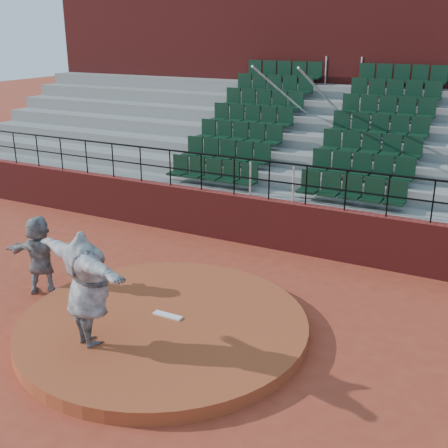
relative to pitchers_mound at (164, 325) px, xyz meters
The scene contains 9 objects.
ground 0.12m from the pitchers_mound, ahead, with size 90.00×90.00×0.00m, color #9E3823.
pitchers_mound is the anchor object (origin of this frame).
pitching_rubber 0.21m from the pitchers_mound, 90.00° to the left, with size 0.60×0.15×0.03m, color white.
boundary_wall 5.03m from the pitchers_mound, 90.00° to the left, with size 24.00×0.30×1.30m, color maroon.
wall_railing 5.35m from the pitchers_mound, 90.00° to the left, with size 24.04×0.05×1.03m.
seating_deck 8.75m from the pitchers_mound, 90.00° to the left, with size 24.00×5.97×4.63m.
press_box_facade 13.06m from the pitchers_mound, 90.00° to the left, with size 24.00×3.00×7.10m, color maroon.
pitcher 1.86m from the pitchers_mound, 117.29° to the right, with size 2.59×0.70×2.10m, color black.
fielder 3.36m from the pitchers_mound, behind, with size 1.63×0.52×1.76m, color black.
Camera 1 is at (5.40, -7.86, 5.50)m, focal length 45.00 mm.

